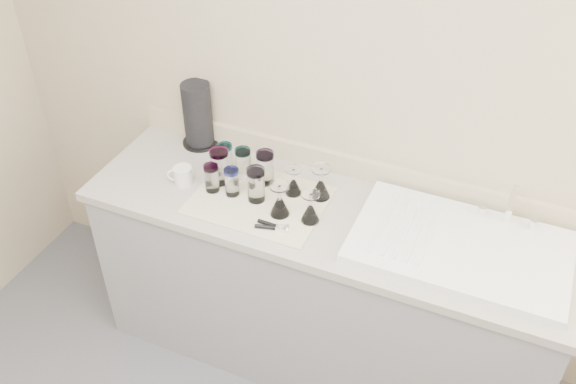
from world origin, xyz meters
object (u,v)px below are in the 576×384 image
at_px(white_mug, 183,176).
at_px(goblet_front_left, 280,204).
at_px(tumbler_blue, 232,182).
at_px(tumbler_lavender, 256,184).
at_px(tumbler_cyan, 243,163).
at_px(tumbler_purple, 265,168).
at_px(goblet_back_right, 320,187).
at_px(tumbler_teal, 225,157).
at_px(goblet_back_left, 293,185).
at_px(goblet_front_right, 310,211).
at_px(can_opener, 273,227).
at_px(tumbler_extra, 220,166).
at_px(sink_unit, 460,246).
at_px(paper_towel_roll, 198,116).
at_px(tumbler_magenta, 212,178).

bearing_deg(white_mug, goblet_front_left, -3.22).
distance_m(tumbler_blue, tumbler_lavender, 0.11).
relative_size(tumbler_cyan, tumbler_purple, 0.90).
height_order(tumbler_purple, goblet_back_right, tumbler_purple).
bearing_deg(tumbler_cyan, tumbler_teal, 175.14).
bearing_deg(goblet_back_left, goblet_front_right, -45.84).
bearing_deg(tumbler_blue, can_opener, -28.04).
xyz_separation_m(tumbler_cyan, tumbler_blue, (0.01, -0.13, -0.01)).
relative_size(tumbler_extra, can_opener, 1.19).
bearing_deg(goblet_front_right, sink_unit, 7.52).
bearing_deg(goblet_back_right, paper_towel_roll, 166.84).
bearing_deg(goblet_back_left, tumbler_extra, -170.59).
height_order(goblet_front_right, paper_towel_roll, paper_towel_roll).
height_order(tumbler_magenta, tumbler_blue, tumbler_magenta).
bearing_deg(tumbler_teal, paper_towel_roll, 145.74).
relative_size(tumbler_cyan, paper_towel_roll, 0.44).
bearing_deg(goblet_front_left, tumbler_extra, 163.80).
relative_size(can_opener, paper_towel_roll, 0.44).
height_order(goblet_back_right, can_opener, goblet_back_right).
height_order(tumbler_lavender, goblet_front_right, tumbler_lavender).
distance_m(tumbler_cyan, tumbler_magenta, 0.16).
xyz_separation_m(tumbler_cyan, tumbler_extra, (-0.07, -0.08, 0.01)).
relative_size(tumbler_magenta, goblet_back_right, 0.86).
bearing_deg(tumbler_extra, tumbler_cyan, 46.56).
relative_size(tumbler_extra, goblet_front_left, 1.12).
xyz_separation_m(tumbler_teal, goblet_back_left, (0.34, -0.03, -0.02)).
xyz_separation_m(sink_unit, tumbler_cyan, (-0.97, 0.08, 0.06)).
xyz_separation_m(goblet_back_left, goblet_front_right, (0.13, -0.14, 0.00)).
xyz_separation_m(goblet_back_right, can_opener, (-0.10, -0.26, -0.04)).
relative_size(tumbler_blue, can_opener, 0.92).
xyz_separation_m(tumbler_blue, can_opener, (0.25, -0.13, -0.06)).
relative_size(goblet_back_left, white_mug, 1.04).
bearing_deg(white_mug, tumbler_cyan, 33.02).
xyz_separation_m(tumbler_cyan, goblet_back_right, (0.36, -0.00, -0.02)).
bearing_deg(tumbler_blue, tumbler_magenta, -172.95).
xyz_separation_m(tumbler_lavender, white_mug, (-0.35, -0.02, -0.05)).
relative_size(tumbler_teal, tumbler_cyan, 0.96).
relative_size(tumbler_purple, white_mug, 1.27).
bearing_deg(tumbler_purple, paper_towel_roll, 159.14).
bearing_deg(tumbler_magenta, sink_unit, 3.41).
relative_size(goblet_back_right, goblet_front_left, 1.01).
distance_m(tumbler_blue, can_opener, 0.29).
distance_m(sink_unit, goblet_front_right, 0.60).
distance_m(tumbler_magenta, goblet_front_left, 0.33).
bearing_deg(tumbler_blue, tumbler_lavender, 3.71).
xyz_separation_m(tumbler_blue, tumbler_lavender, (0.11, 0.01, 0.01)).
height_order(tumbler_teal, paper_towel_roll, paper_towel_roll).
distance_m(tumbler_teal, can_opener, 0.45).
bearing_deg(tumbler_lavender, tumbler_purple, 97.35).
xyz_separation_m(tumbler_extra, white_mug, (-0.15, -0.07, -0.05)).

